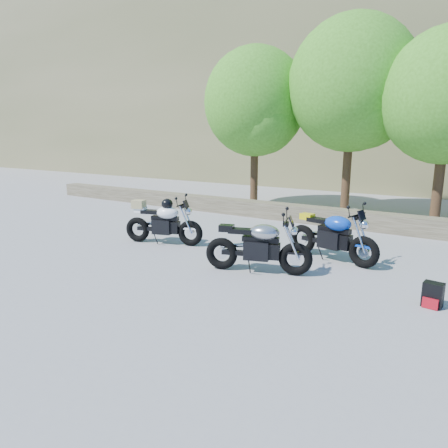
{
  "coord_description": "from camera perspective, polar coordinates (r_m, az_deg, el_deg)",
  "views": [
    {
      "loc": [
        4.67,
        -5.87,
        2.52
      ],
      "look_at": [
        0.2,
        1.0,
        0.75
      ],
      "focal_mm": 32.0,
      "sensor_mm": 36.0,
      "label": 1
    }
  ],
  "objects": [
    {
      "name": "tree_decid_mid",
      "position": [
        14.01,
        18.17,
        17.84
      ],
      "size": [
        4.08,
        4.08,
        6.24
      ],
      "color": "#382314",
      "rests_on": "ground"
    },
    {
      "name": "stone_wall",
      "position": [
        12.5,
        10.55,
        1.52
      ],
      "size": [
        22.0,
        0.55,
        0.5
      ],
      "primitive_type": "cube",
      "color": "#4B4332",
      "rests_on": "ground"
    },
    {
      "name": "ground",
      "position": [
        7.91,
        -5.2,
        -6.44
      ],
      "size": [
        90.0,
        90.0,
        0.0
      ],
      "primitive_type": "plane",
      "color": "gray",
      "rests_on": "ground"
    },
    {
      "name": "white_bike",
      "position": [
        9.72,
        -8.73,
        0.33
      ],
      "size": [
        1.97,
        0.82,
        1.11
      ],
      "rotation": [
        0.0,
        0.0,
        0.29
      ],
      "color": "black",
      "rests_on": "ground"
    },
    {
      "name": "silver_bike",
      "position": [
        7.6,
        4.97,
        -3.25
      ],
      "size": [
        2.01,
        0.87,
        1.04
      ],
      "rotation": [
        0.0,
        0.0,
        0.32
      ],
      "color": "black",
      "rests_on": "ground"
    },
    {
      "name": "tree_decid_left",
      "position": [
        14.84,
        4.73,
        16.45
      ],
      "size": [
        3.67,
        3.67,
        5.62
      ],
      "color": "#382314",
      "rests_on": "ground"
    },
    {
      "name": "blue_bike",
      "position": [
        8.61,
        15.23,
        -1.73
      ],
      "size": [
        2.08,
        0.76,
        1.05
      ],
      "rotation": [
        0.0,
        0.0,
        -0.23
      ],
      "color": "black",
      "rests_on": "ground"
    },
    {
      "name": "backpack",
      "position": [
        6.92,
        27.66,
        -9.0
      ],
      "size": [
        0.3,
        0.27,
        0.38
      ],
      "rotation": [
        0.0,
        0.0,
        -0.12
      ],
      "color": "black",
      "rests_on": "ground"
    }
  ]
}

